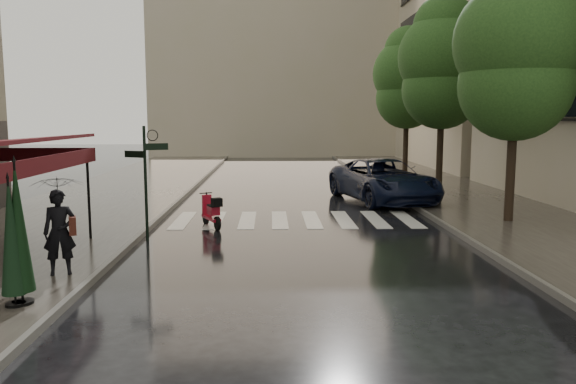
{
  "coord_description": "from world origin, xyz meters",
  "views": [
    {
      "loc": [
        2.15,
        -12.07,
        3.3
      ],
      "look_at": [
        2.61,
        2.35,
        1.4
      ],
      "focal_mm": 35.0,
      "sensor_mm": 36.0,
      "label": 1
    }
  ],
  "objects": [
    {
      "name": "tree_near",
      "position": [
        9.6,
        5.0,
        5.32
      ],
      "size": [
        3.8,
        3.8,
        7.99
      ],
      "color": "black",
      "rests_on": "sidewalk_far"
    },
    {
      "name": "parasol_back",
      "position": [
        -2.22,
        -2.66,
        1.33
      ],
      "size": [
        0.42,
        0.42,
        2.24
      ],
      "color": "black",
      "rests_on": "sidewalk_near"
    },
    {
      "name": "scooter",
      "position": [
        0.37,
        4.77,
        0.47
      ],
      "size": [
        0.81,
        1.43,
        1.01
      ],
      "rotation": [
        0.0,
        0.0,
        0.43
      ],
      "color": "black",
      "rests_on": "ground"
    },
    {
      "name": "curb_near",
      "position": [
        -1.45,
        12.0,
        0.07
      ],
      "size": [
        0.12,
        60.0,
        0.16
      ],
      "primitive_type": "cube",
      "color": "#595651",
      "rests_on": "ground"
    },
    {
      "name": "parasol_front",
      "position": [
        -2.14,
        -2.56,
        1.47
      ],
      "size": [
        0.45,
        0.45,
        2.52
      ],
      "color": "black",
      "rests_on": "sidewalk_near"
    },
    {
      "name": "pedestrian_with_umbrella",
      "position": [
        -2.15,
        -0.71,
        1.78
      ],
      "size": [
        1.33,
        1.34,
        2.5
      ],
      "rotation": [
        0.0,
        0.0,
        0.34
      ],
      "color": "black",
      "rests_on": "sidewalk_near"
    },
    {
      "name": "haussmann_far",
      "position": [
        16.5,
        26.0,
        9.25
      ],
      "size": [
        8.0,
        16.0,
        18.5
      ],
      "primitive_type": "cube",
      "color": "tan",
      "rests_on": "ground"
    },
    {
      "name": "curb_far",
      "position": [
        7.45,
        12.0,
        0.07
      ],
      "size": [
        0.12,
        60.0,
        0.16
      ],
      "primitive_type": "cube",
      "color": "#595651",
      "rests_on": "ground"
    },
    {
      "name": "sidewalk_near",
      "position": [
        -4.5,
        12.0,
        0.06
      ],
      "size": [
        6.0,
        60.0,
        0.12
      ],
      "primitive_type": "cube",
      "color": "#38332D",
      "rests_on": "ground"
    },
    {
      "name": "ground",
      "position": [
        0.0,
        0.0,
        0.0
      ],
      "size": [
        120.0,
        120.0,
        0.0
      ],
      "primitive_type": "plane",
      "color": "black",
      "rests_on": "ground"
    },
    {
      "name": "crosswalk",
      "position": [
        2.98,
        6.0,
        0.01
      ],
      "size": [
        7.85,
        3.2,
        0.01
      ],
      "color": "silver",
      "rests_on": "ground"
    },
    {
      "name": "tree_mid",
      "position": [
        9.5,
        12.0,
        5.59
      ],
      "size": [
        3.8,
        3.8,
        8.34
      ],
      "color": "black",
      "rests_on": "sidewalk_far"
    },
    {
      "name": "signpost",
      "position": [
        -1.19,
        3.0,
        1.83
      ],
      "size": [
        1.17,
        0.29,
        3.1
      ],
      "color": "black",
      "rests_on": "ground"
    },
    {
      "name": "backdrop_building",
      "position": [
        3.0,
        38.0,
        10.0
      ],
      "size": [
        22.0,
        6.0,
        20.0
      ],
      "primitive_type": "cube",
      "color": "tan",
      "rests_on": "ground"
    },
    {
      "name": "tree_far",
      "position": [
        9.7,
        19.0,
        5.46
      ],
      "size": [
        3.8,
        3.8,
        8.16
      ],
      "color": "black",
      "rests_on": "sidewalk_far"
    },
    {
      "name": "parked_car",
      "position": [
        6.66,
        10.02,
        0.84
      ],
      "size": [
        4.09,
        6.53,
        1.68
      ],
      "primitive_type": "imported",
      "rotation": [
        0.0,
        0.0,
        0.23
      ],
      "color": "black",
      "rests_on": "ground"
    },
    {
      "name": "sidewalk_far",
      "position": [
        10.25,
        12.0,
        0.06
      ],
      "size": [
        5.5,
        60.0,
        0.12
      ],
      "primitive_type": "cube",
      "color": "#38332D",
      "rests_on": "ground"
    }
  ]
}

